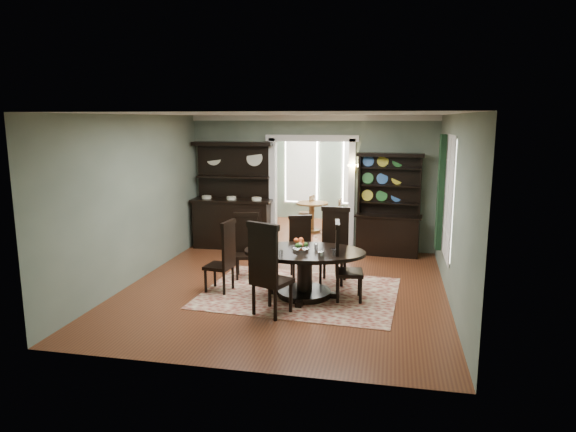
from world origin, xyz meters
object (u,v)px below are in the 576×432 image
Objects in this scene: dining_table at (305,265)px; welsh_dresser at (388,218)px; sideboard at (233,211)px; parlor_table at (312,213)px.

dining_table is 0.95× the size of welsh_dresser.
parlor_table is at bearing 49.72° from sideboard.
dining_table is at bearing -82.49° from parlor_table.
welsh_dresser reaches higher than dining_table.
dining_table is 3.75m from sideboard.
parlor_table is (1.54, 1.95, -0.34)m from sideboard.
sideboard is (-2.19, 3.02, 0.29)m from dining_table.
welsh_dresser is at bearing -44.11° from parlor_table.
parlor_table is at bearing 141.15° from welsh_dresser.
welsh_dresser is (3.51, 0.04, -0.04)m from sideboard.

